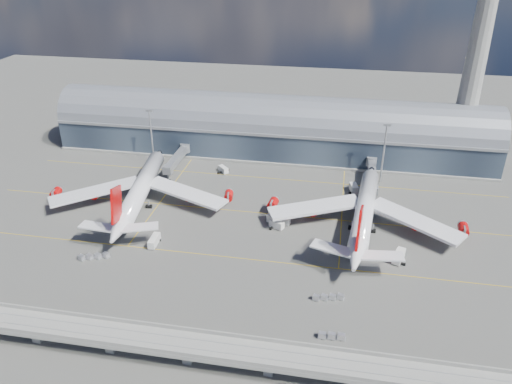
% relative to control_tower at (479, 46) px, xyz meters
% --- Properties ---
extents(ground, '(500.00, 500.00, 0.00)m').
position_rel_control_tower_xyz_m(ground, '(-85.00, -83.00, -51.64)').
color(ground, '#474744').
rests_on(ground, ground).
extents(taxi_lines, '(200.00, 80.12, 0.01)m').
position_rel_control_tower_xyz_m(taxi_lines, '(-85.00, -60.89, -51.63)').
color(taxi_lines, gold).
rests_on(taxi_lines, ground).
extents(terminal, '(200.00, 30.00, 28.00)m').
position_rel_control_tower_xyz_m(terminal, '(-85.00, -5.01, -40.30)').
color(terminal, '#212A38').
rests_on(terminal, ground).
extents(control_tower, '(19.00, 19.00, 103.00)m').
position_rel_control_tower_xyz_m(control_tower, '(0.00, 0.00, 0.00)').
color(control_tower, gray).
rests_on(control_tower, ground).
extents(guideway, '(220.00, 8.50, 7.20)m').
position_rel_control_tower_xyz_m(guideway, '(-85.00, -138.00, -46.34)').
color(guideway, gray).
rests_on(guideway, ground).
extents(floodlight_mast_left, '(3.00, 0.70, 25.70)m').
position_rel_control_tower_xyz_m(floodlight_mast_left, '(-135.00, -28.00, -38.00)').
color(floodlight_mast_left, gray).
rests_on(floodlight_mast_left, ground).
extents(floodlight_mast_right, '(3.00, 0.70, 25.70)m').
position_rel_control_tower_xyz_m(floodlight_mast_right, '(-35.00, -28.00, -38.00)').
color(floodlight_mast_right, gray).
rests_on(floodlight_mast_right, ground).
extents(airliner_left, '(70.48, 74.15, 22.62)m').
position_rel_control_tower_xyz_m(airliner_left, '(-126.12, -65.54, -45.17)').
color(airliner_left, white).
rests_on(airliner_left, ground).
extents(airliner_right, '(70.56, 73.77, 23.39)m').
position_rel_control_tower_xyz_m(airliner_right, '(-42.53, -66.43, -45.57)').
color(airliner_right, white).
rests_on(airliner_right, ground).
extents(jet_bridge_left, '(4.40, 28.00, 7.25)m').
position_rel_control_tower_xyz_m(jet_bridge_left, '(-122.98, -29.88, -46.46)').
color(jet_bridge_left, gray).
rests_on(jet_bridge_left, ground).
extents(jet_bridge_right, '(4.40, 32.00, 7.25)m').
position_rel_control_tower_xyz_m(jet_bridge_right, '(-38.84, -31.82, -46.46)').
color(jet_bridge_right, gray).
rests_on(jet_bridge_right, ground).
extents(service_truck_0, '(2.67, 7.10, 2.91)m').
position_rel_control_tower_xyz_m(service_truck_0, '(-111.45, -90.48, -50.13)').
color(service_truck_0, silver).
rests_on(service_truck_0, ground).
extents(service_truck_1, '(5.71, 4.37, 3.01)m').
position_rel_control_tower_xyz_m(service_truck_1, '(-72.57, -72.64, -50.12)').
color(service_truck_1, silver).
rests_on(service_truck_1, ground).
extents(service_truck_2, '(8.73, 3.86, 3.06)m').
position_rel_control_tower_xyz_m(service_truck_2, '(-72.38, -69.14, -50.04)').
color(service_truck_2, silver).
rests_on(service_truck_2, ground).
extents(service_truck_3, '(4.68, 7.21, 3.26)m').
position_rel_control_tower_xyz_m(service_truck_3, '(-31.42, -85.21, -49.97)').
color(service_truck_3, silver).
rests_on(service_truck_3, ground).
extents(service_truck_4, '(3.90, 6.19, 3.33)m').
position_rel_control_tower_xyz_m(service_truck_4, '(-45.94, -39.62, -49.96)').
color(service_truck_4, silver).
rests_on(service_truck_4, ground).
extents(service_truck_5, '(5.33, 5.51, 2.68)m').
position_rel_control_tower_xyz_m(service_truck_5, '(-102.16, -30.81, -50.27)').
color(service_truck_5, silver).
rests_on(service_truck_5, ground).
extents(cargo_train_0, '(9.86, 5.00, 1.66)m').
position_rel_control_tower_xyz_m(cargo_train_0, '(-127.74, -101.72, -50.77)').
color(cargo_train_0, gray).
rests_on(cargo_train_0, ground).
extents(cargo_train_1, '(7.26, 2.02, 1.60)m').
position_rel_control_tower_xyz_m(cargo_train_1, '(-50.76, -123.79, -50.80)').
color(cargo_train_1, gray).
rests_on(cargo_train_1, ground).
extents(cargo_train_2, '(9.33, 3.55, 1.54)m').
position_rel_control_tower_xyz_m(cargo_train_2, '(-52.43, -108.39, -50.83)').
color(cargo_train_2, gray).
rests_on(cargo_train_2, ground).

